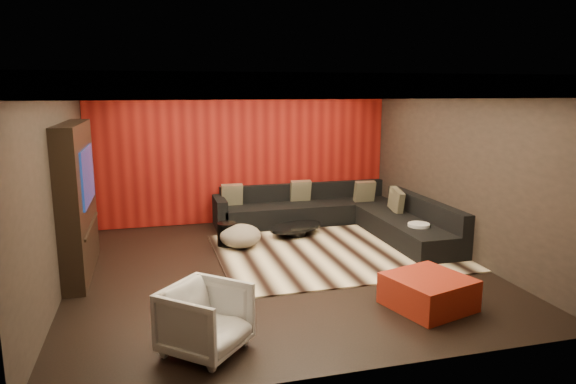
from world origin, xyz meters
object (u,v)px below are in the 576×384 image
object	(u,v)px
white_side_table	(418,236)
orange_ottoman	(428,292)
drum_stool	(227,234)
sectional_sofa	(343,216)
armchair	(206,319)
coffee_table	(296,230)

from	to	relation	value
white_side_table	orange_ottoman	distance (m)	2.39
drum_stool	sectional_sofa	xyz separation A→B (m)	(2.33, 0.54, 0.04)
armchair	sectional_sofa	distance (m)	5.12
drum_stool	coffee_table	bearing A→B (deg)	12.01
white_side_table	armchair	bearing A→B (deg)	-146.42
coffee_table	sectional_sofa	world-z (taller)	sectional_sofa
drum_stool	white_side_table	world-z (taller)	white_side_table
coffee_table	armchair	size ratio (longest dim) A/B	1.40
white_side_table	armchair	xyz separation A→B (m)	(-3.84, -2.55, 0.13)
coffee_table	drum_stool	bearing A→B (deg)	-167.99
coffee_table	drum_stool	xyz separation A→B (m)	(-1.31, -0.28, 0.11)
sectional_sofa	white_side_table	bearing A→B (deg)	-63.73
drum_stool	armchair	bearing A→B (deg)	-101.77
drum_stool	armchair	distance (m)	3.64
drum_stool	white_side_table	xyz separation A→B (m)	(3.09, -1.01, 0.01)
drum_stool	orange_ottoman	size ratio (longest dim) A/B	0.44
armchair	orange_ottoman	bearing A→B (deg)	-39.90
coffee_table	orange_ottoman	distance (m)	3.52
coffee_table	orange_ottoman	world-z (taller)	orange_ottoman
armchair	sectional_sofa	bearing A→B (deg)	5.15
orange_ottoman	armchair	world-z (taller)	armchair
coffee_table	white_side_table	bearing A→B (deg)	-35.97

